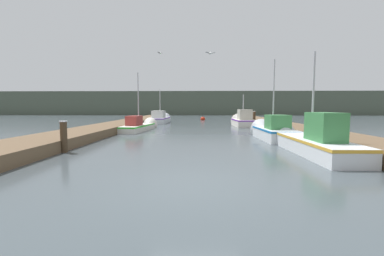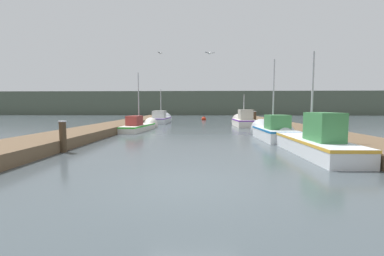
{
  "view_description": "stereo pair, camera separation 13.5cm",
  "coord_description": "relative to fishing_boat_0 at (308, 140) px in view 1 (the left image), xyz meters",
  "views": [
    {
      "loc": [
        0.1,
        -5.98,
        1.87
      ],
      "look_at": [
        -0.42,
        11.43,
        0.41
      ],
      "focal_mm": 24.0,
      "sensor_mm": 36.0,
      "label": 1
    },
    {
      "loc": [
        0.23,
        -5.97,
        1.87
      ],
      "look_at": [
        -0.42,
        11.43,
        0.41
      ],
      "focal_mm": 24.0,
      "sensor_mm": 36.0,
      "label": 2
    }
  ],
  "objects": [
    {
      "name": "fishing_boat_3",
      "position": [
        -0.38,
        14.02,
        0.04
      ],
      "size": [
        1.86,
        4.56,
        3.48
      ],
      "rotation": [
        0.0,
        0.0,
        0.04
      ],
      "color": "silver",
      "rests_on": "ground_plane"
    },
    {
      "name": "seagull_lead",
      "position": [
        -3.97,
        3.21,
        4.23
      ],
      "size": [
        0.55,
        0.32,
        0.12
      ],
      "rotation": [
        0.0,
        0.0,
        3.53
      ],
      "color": "white"
    },
    {
      "name": "fishing_boat_0",
      "position": [
        0.0,
        0.0,
        0.0
      ],
      "size": [
        1.55,
        6.35,
        4.4
      ],
      "rotation": [
        0.0,
        0.0,
        0.01
      ],
      "color": "silver",
      "rests_on": "ground_plane"
    },
    {
      "name": "seagull_1",
      "position": [
        -7.45,
        8.45,
        5.32
      ],
      "size": [
        0.33,
        0.55,
        0.12
      ],
      "rotation": [
        0.0,
        0.0,
        4.31
      ],
      "color": "white"
    },
    {
      "name": "fishing_boat_2",
      "position": [
        -9.25,
        9.49,
        -0.12
      ],
      "size": [
        1.96,
        6.01,
        4.88
      ],
      "rotation": [
        0.0,
        0.0,
        -0.1
      ],
      "color": "silver",
      "rests_on": "ground_plane"
    },
    {
      "name": "mooring_piling_2",
      "position": [
        -10.05,
        -0.51,
        0.19
      ],
      "size": [
        0.31,
        0.31,
        1.29
      ],
      "color": "#473523",
      "rests_on": "ground_plane"
    },
    {
      "name": "ground_plane",
      "position": [
        -4.62,
        -4.73,
        -0.46
      ],
      "size": [
        200.0,
        200.0,
        0.0
      ],
      "color": "#424C51"
    },
    {
      "name": "dock_left",
      "position": [
        -11.49,
        11.27,
        -0.22
      ],
      "size": [
        2.77,
        40.0,
        0.49
      ],
      "color": "brown",
      "rests_on": "ground_plane"
    },
    {
      "name": "mooring_piling_0",
      "position": [
        0.81,
        14.52,
        0.25
      ],
      "size": [
        0.3,
        0.3,
        1.42
      ],
      "color": "#473523",
      "rests_on": "ground_plane"
    },
    {
      "name": "channel_buoy",
      "position": [
        -4.09,
        24.34,
        -0.29
      ],
      "size": [
        0.62,
        0.62,
        1.12
      ],
      "color": "red",
      "rests_on": "ground_plane"
    },
    {
      "name": "dock_right",
      "position": [
        2.24,
        11.27,
        -0.22
      ],
      "size": [
        2.77,
        40.0,
        0.49
      ],
      "color": "brown",
      "rests_on": "ground_plane"
    },
    {
      "name": "distant_shore_ridge",
      "position": [
        -4.62,
        52.76,
        2.14
      ],
      "size": [
        120.0,
        16.0,
        5.22
      ],
      "color": "#4C5647",
      "rests_on": "ground_plane"
    },
    {
      "name": "mooring_piling_1",
      "position": [
        0.8,
        0.55,
        0.18
      ],
      "size": [
        0.25,
        0.25,
        1.28
      ],
      "color": "#473523",
      "rests_on": "ground_plane"
    },
    {
      "name": "fishing_boat_1",
      "position": [
        -0.31,
        4.36,
        -0.01
      ],
      "size": [
        1.65,
        4.89,
        4.92
      ],
      "rotation": [
        0.0,
        0.0,
        0.02
      ],
      "color": "silver",
      "rests_on": "ground_plane"
    },
    {
      "name": "fishing_boat_4",
      "position": [
        -9.03,
        18.67,
        0.01
      ],
      "size": [
        1.83,
        5.82,
        4.28
      ],
      "rotation": [
        0.0,
        0.0,
        -0.02
      ],
      "color": "silver",
      "rests_on": "ground_plane"
    }
  ]
}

